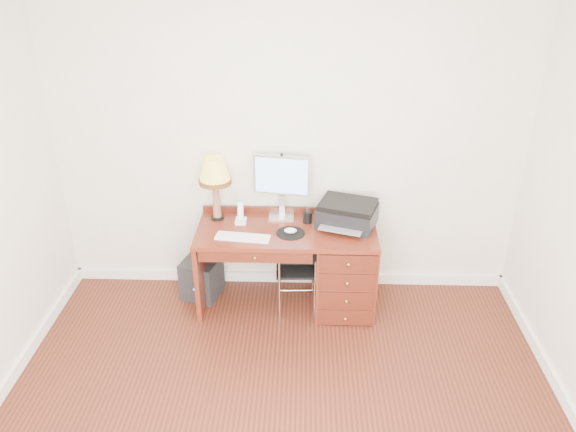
{
  "coord_description": "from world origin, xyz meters",
  "views": [
    {
      "loc": [
        0.14,
        -2.7,
        2.99
      ],
      "look_at": [
        0.02,
        1.2,
        0.98
      ],
      "focal_mm": 35.0,
      "sensor_mm": 36.0,
      "label": 1
    }
  ],
  "objects_px": {
    "monitor": "(281,179)",
    "chair": "(297,265)",
    "phone": "(241,217)",
    "desk": "(324,264)",
    "equipment_box": "(202,278)",
    "printer": "(347,213)",
    "leg_lamp": "(215,175)"
  },
  "relations": [
    {
      "from": "printer",
      "to": "chair",
      "type": "height_order",
      "value": "printer"
    },
    {
      "from": "printer",
      "to": "chair",
      "type": "bearing_deg",
      "value": -136.68
    },
    {
      "from": "printer",
      "to": "phone",
      "type": "xyz_separation_m",
      "value": [
        -0.9,
        -0.01,
        -0.05
      ]
    },
    {
      "from": "monitor",
      "to": "chair",
      "type": "xyz_separation_m",
      "value": [
        0.14,
        -0.33,
        -0.65
      ]
    },
    {
      "from": "phone",
      "to": "chair",
      "type": "height_order",
      "value": "phone"
    },
    {
      "from": "desk",
      "to": "leg_lamp",
      "type": "bearing_deg",
      "value": 169.62
    },
    {
      "from": "desk",
      "to": "chair",
      "type": "relative_size",
      "value": 2.01
    },
    {
      "from": "leg_lamp",
      "to": "desk",
      "type": "bearing_deg",
      "value": -10.38
    },
    {
      "from": "monitor",
      "to": "phone",
      "type": "bearing_deg",
      "value": -147.28
    },
    {
      "from": "monitor",
      "to": "phone",
      "type": "distance_m",
      "value": 0.47
    },
    {
      "from": "printer",
      "to": "equipment_box",
      "type": "xyz_separation_m",
      "value": [
        -1.28,
        -0.0,
        -0.67
      ]
    },
    {
      "from": "equipment_box",
      "to": "chair",
      "type": "bearing_deg",
      "value": 3.74
    },
    {
      "from": "printer",
      "to": "equipment_box",
      "type": "height_order",
      "value": "printer"
    },
    {
      "from": "desk",
      "to": "leg_lamp",
      "type": "xyz_separation_m",
      "value": [
        -0.93,
        0.17,
        0.75
      ]
    },
    {
      "from": "desk",
      "to": "leg_lamp",
      "type": "height_order",
      "value": "leg_lamp"
    },
    {
      "from": "printer",
      "to": "equipment_box",
      "type": "distance_m",
      "value": 1.44
    },
    {
      "from": "phone",
      "to": "equipment_box",
      "type": "relative_size",
      "value": 0.54
    },
    {
      "from": "leg_lamp",
      "to": "chair",
      "type": "bearing_deg",
      "value": -21.18
    },
    {
      "from": "printer",
      "to": "leg_lamp",
      "type": "distance_m",
      "value": 1.15
    },
    {
      "from": "desk",
      "to": "leg_lamp",
      "type": "distance_m",
      "value": 1.2
    },
    {
      "from": "chair",
      "to": "printer",
      "type": "bearing_deg",
      "value": 22.64
    },
    {
      "from": "phone",
      "to": "chair",
      "type": "xyz_separation_m",
      "value": [
        0.48,
        -0.19,
        -0.35
      ]
    },
    {
      "from": "monitor",
      "to": "desk",
      "type": "bearing_deg",
      "value": -23.09
    },
    {
      "from": "desk",
      "to": "phone",
      "type": "relative_size",
      "value": 7.76
    },
    {
      "from": "desk",
      "to": "chair",
      "type": "height_order",
      "value": "desk"
    },
    {
      "from": "leg_lamp",
      "to": "equipment_box",
      "type": "bearing_deg",
      "value": -156.14
    },
    {
      "from": "chair",
      "to": "monitor",
      "type": "bearing_deg",
      "value": 110.61
    },
    {
      "from": "chair",
      "to": "equipment_box",
      "type": "xyz_separation_m",
      "value": [
        -0.86,
        0.19,
        -0.27
      ]
    },
    {
      "from": "chair",
      "to": "phone",
      "type": "bearing_deg",
      "value": 156.48
    },
    {
      "from": "equipment_box",
      "to": "monitor",
      "type": "bearing_deg",
      "value": 27.53
    },
    {
      "from": "desk",
      "to": "chair",
      "type": "xyz_separation_m",
      "value": [
        -0.23,
        -0.1,
        0.04
      ]
    },
    {
      "from": "printer",
      "to": "leg_lamp",
      "type": "xyz_separation_m",
      "value": [
        -1.11,
        0.07,
        0.31
      ]
    }
  ]
}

